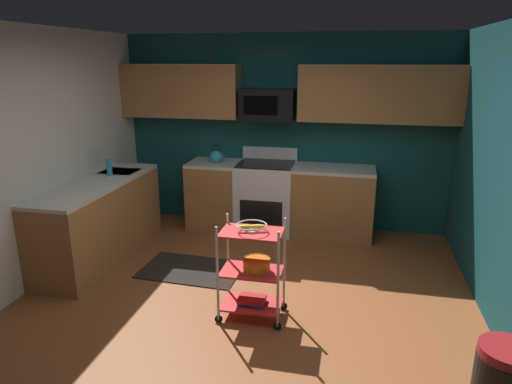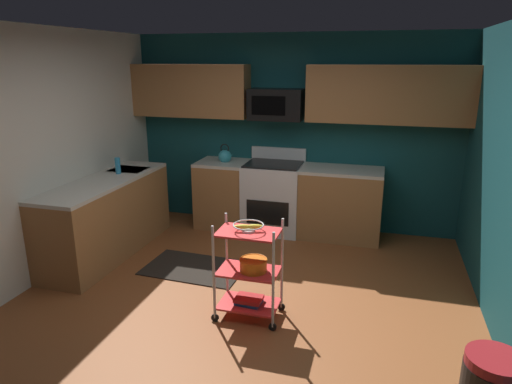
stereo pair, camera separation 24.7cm
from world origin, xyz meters
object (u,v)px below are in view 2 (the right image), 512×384
oven_range (273,196)px  kettle (225,156)px  fruit_bowl (248,226)px  book_stack (249,300)px  dish_soap_bottle (118,166)px  rolling_cart (249,271)px  mixing_bowl_large (253,265)px  microwave (276,104)px

oven_range → kettle: kettle is taller
fruit_bowl → book_stack: size_ratio=1.10×
book_stack → dish_soap_bottle: bearing=149.3°
dish_soap_bottle → rolling_cart: bearing=-30.7°
mixing_bowl_large → kettle: bearing=115.3°
fruit_bowl → book_stack: 0.72m
oven_range → mixing_bowl_large: bearing=-80.9°
oven_range → fruit_bowl: size_ratio=4.04×
oven_range → fruit_bowl: (0.31, -2.19, 0.40)m
book_stack → kettle: kettle is taller
rolling_cart → fruit_bowl: size_ratio=3.36×
oven_range → rolling_cart: oven_range is taller
microwave → book_stack: size_ratio=2.82×
oven_range → dish_soap_bottle: dish_soap_bottle is taller
oven_range → microwave: microwave is taller
book_stack → fruit_bowl: bearing=153.4°
oven_range → kettle: bearing=-179.7°
fruit_bowl → dish_soap_bottle: dish_soap_bottle is taller
fruit_bowl → dish_soap_bottle: bearing=149.3°
oven_range → rolling_cart: (0.31, -2.19, -0.03)m
microwave → dish_soap_bottle: size_ratio=3.50×
mixing_bowl_large → kettle: kettle is taller
microwave → book_stack: (0.31, -2.30, -1.54)m
microwave → kettle: size_ratio=2.65×
mixing_bowl_large → kettle: (-1.04, 2.19, 0.48)m
book_stack → dish_soap_bottle: size_ratio=1.24×
rolling_cart → dish_soap_bottle: (-2.02, 1.20, 0.57)m
dish_soap_bottle → fruit_bowl: bearing=-30.7°
microwave → dish_soap_bottle: microwave is taller
fruit_bowl → kettle: bearing=114.3°
microwave → fruit_bowl: (0.31, -2.30, -0.82)m
microwave → mixing_bowl_large: 2.61m
microwave → dish_soap_bottle: 2.15m
fruit_bowl → book_stack: bearing=-26.6°
fruit_bowl → microwave: bearing=97.6°
oven_range → book_stack: (0.31, -2.19, -0.32)m
oven_range → rolling_cart: 2.22m
mixing_bowl_large → book_stack: (-0.04, 0.00, -0.36)m
oven_range → microwave: (-0.00, 0.10, 1.22)m
rolling_cart → dish_soap_bottle: 2.42m
rolling_cart → kettle: 2.47m
rolling_cart → mixing_bowl_large: size_ratio=3.63×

